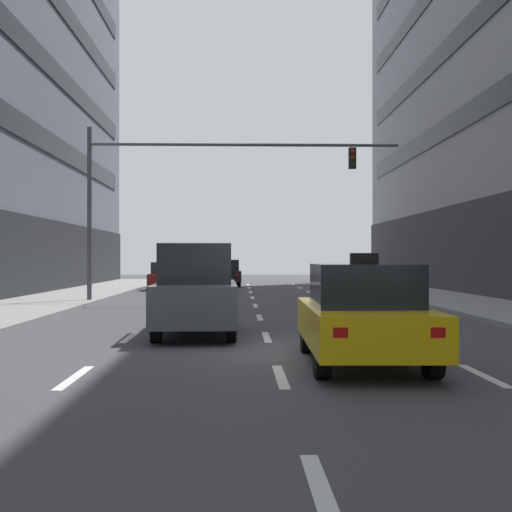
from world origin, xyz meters
TOP-DOWN VIEW (x-y plane):
  - ground_plane at (0.00, 0.00)m, footprint 120.00×120.00m
  - lane_stripe_l1_s3 at (-3.08, -3.00)m, footprint 0.16×2.00m
  - lane_stripe_l1_s4 at (-3.08, 2.00)m, footprint 0.16×2.00m
  - lane_stripe_l1_s5 at (-3.08, 7.00)m, footprint 0.16×2.00m
  - lane_stripe_l1_s6 at (-3.08, 12.00)m, footprint 0.16×2.00m
  - lane_stripe_l1_s7 at (-3.08, 17.00)m, footprint 0.16×2.00m
  - lane_stripe_l1_s8 at (-3.08, 22.00)m, footprint 0.16×2.00m
  - lane_stripe_l1_s9 at (-3.08, 27.00)m, footprint 0.16×2.00m
  - lane_stripe_l1_s10 at (-3.08, 32.00)m, footprint 0.16×2.00m
  - lane_stripe_l2_s2 at (0.00, -8.00)m, footprint 0.16×2.00m
  - lane_stripe_l2_s3 at (0.00, -3.00)m, footprint 0.16×2.00m
  - lane_stripe_l2_s4 at (0.00, 2.00)m, footprint 0.16×2.00m
  - lane_stripe_l2_s5 at (0.00, 7.00)m, footprint 0.16×2.00m
  - lane_stripe_l2_s6 at (0.00, 12.00)m, footprint 0.16×2.00m
  - lane_stripe_l2_s7 at (0.00, 17.00)m, footprint 0.16×2.00m
  - lane_stripe_l2_s8 at (0.00, 22.00)m, footprint 0.16×2.00m
  - lane_stripe_l2_s9 at (0.00, 27.00)m, footprint 0.16×2.00m
  - lane_stripe_l2_s10 at (0.00, 32.00)m, footprint 0.16×2.00m
  - lane_stripe_l3_s3 at (3.08, -3.00)m, footprint 0.16×2.00m
  - lane_stripe_l3_s4 at (3.08, 2.00)m, footprint 0.16×2.00m
  - lane_stripe_l3_s5 at (3.08, 7.00)m, footprint 0.16×2.00m
  - lane_stripe_l3_s6 at (3.08, 12.00)m, footprint 0.16×2.00m
  - lane_stripe_l3_s7 at (3.08, 17.00)m, footprint 0.16×2.00m
  - lane_stripe_l3_s8 at (3.08, 22.00)m, footprint 0.16×2.00m
  - lane_stripe_l3_s9 at (3.08, 27.00)m, footprint 0.16×2.00m
  - lane_stripe_l3_s10 at (3.08, 32.00)m, footprint 0.16×2.00m
  - taxi_driving_0 at (1.45, -1.91)m, footprint 1.98×4.53m
  - car_driving_1 at (-1.46, 29.63)m, footprint 2.02×4.57m
  - car_driving_2 at (-1.61, 2.42)m, footprint 1.92×4.39m
  - car_driving_3 at (-4.76, 24.88)m, footprint 1.87×4.22m
  - traffic_signal_0 at (-2.64, 13.54)m, footprint 12.45×0.35m

SIDE VIEW (x-z plane):
  - ground_plane at x=0.00m, z-range 0.00..0.00m
  - lane_stripe_l1_s3 at x=-3.08m, z-range 0.00..0.01m
  - lane_stripe_l1_s4 at x=-3.08m, z-range 0.00..0.01m
  - lane_stripe_l1_s5 at x=-3.08m, z-range 0.00..0.01m
  - lane_stripe_l1_s6 at x=-3.08m, z-range 0.00..0.01m
  - lane_stripe_l1_s7 at x=-3.08m, z-range 0.00..0.01m
  - lane_stripe_l1_s8 at x=-3.08m, z-range 0.00..0.01m
  - lane_stripe_l1_s9 at x=-3.08m, z-range 0.00..0.01m
  - lane_stripe_l1_s10 at x=-3.08m, z-range 0.00..0.01m
  - lane_stripe_l2_s2 at x=0.00m, z-range 0.00..0.01m
  - lane_stripe_l2_s3 at x=0.00m, z-range 0.00..0.01m
  - lane_stripe_l2_s4 at x=0.00m, z-range 0.00..0.01m
  - lane_stripe_l2_s5 at x=0.00m, z-range 0.00..0.01m
  - lane_stripe_l2_s6 at x=0.00m, z-range 0.00..0.01m
  - lane_stripe_l2_s7 at x=0.00m, z-range 0.00..0.01m
  - lane_stripe_l2_s8 at x=0.00m, z-range 0.00..0.01m
  - lane_stripe_l2_s9 at x=0.00m, z-range 0.00..0.01m
  - lane_stripe_l2_s10 at x=0.00m, z-range 0.00..0.01m
  - lane_stripe_l3_s3 at x=3.08m, z-range 0.00..0.01m
  - lane_stripe_l3_s4 at x=3.08m, z-range 0.00..0.01m
  - lane_stripe_l3_s5 at x=3.08m, z-range 0.00..0.01m
  - lane_stripe_l3_s6 at x=3.08m, z-range 0.00..0.01m
  - lane_stripe_l3_s7 at x=3.08m, z-range 0.00..0.01m
  - lane_stripe_l3_s8 at x=3.08m, z-range 0.00..0.01m
  - lane_stripe_l3_s9 at x=3.08m, z-range 0.00..0.01m
  - lane_stripe_l3_s10 at x=3.08m, z-range 0.00..0.01m
  - car_driving_3 at x=-4.76m, z-range -0.01..1.55m
  - taxi_driving_0 at x=1.45m, z-range -0.10..1.76m
  - car_driving_1 at x=-1.46m, z-range -0.01..1.68m
  - car_driving_2 at x=-1.61m, z-range 0.00..2.10m
  - traffic_signal_0 at x=-2.64m, z-range 1.52..8.38m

